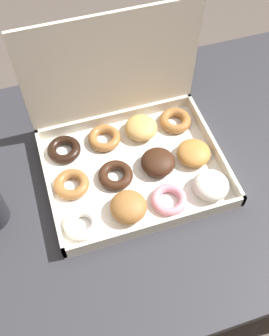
% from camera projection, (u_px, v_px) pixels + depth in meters
% --- Properties ---
extents(ground_plane, '(8.00, 8.00, 0.00)m').
position_uv_depth(ground_plane, '(148.00, 273.00, 1.51)').
color(ground_plane, '#564C44').
extents(dining_table, '(1.08, 0.74, 0.72)m').
position_uv_depth(dining_table, '(155.00, 192.00, 1.01)').
color(dining_table, '#2D2D33').
rests_on(dining_table, ground_plane).
extents(donut_box, '(0.40, 0.33, 0.31)m').
position_uv_depth(donut_box, '(134.00, 148.00, 0.89)').
color(donut_box, silver).
rests_on(donut_box, dining_table).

